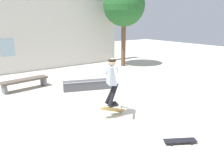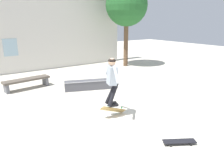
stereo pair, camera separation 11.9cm
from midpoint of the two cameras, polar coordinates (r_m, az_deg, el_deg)
name	(u,v)px [view 2 (the right image)]	position (r m, az deg, el deg)	size (l,w,h in m)	color
ground_plane	(143,125)	(6.21, 8.60, -10.47)	(40.00, 40.00, 0.00)	beige
building_backdrop	(38,28)	(13.16, -18.44, 13.62)	(11.16, 0.52, 5.81)	beige
tree_right	(127,5)	(13.61, 4.09, 19.78)	(2.46, 2.46, 4.86)	brown
park_bench	(27,81)	(9.75, -21.08, 0.68)	(1.93, 0.70, 0.44)	brown
skate_ledge	(90,85)	(9.10, -5.41, -0.19)	(2.07, 1.09, 0.39)	#4C4C51
skater	(112,78)	(6.19, 0.56, 1.62)	(0.44, 1.10, 1.40)	#9EA8B2
skateboard_flipping	(113,109)	(6.54, 0.82, -6.67)	(0.85, 0.21, 0.44)	#AD894C
skateboard_resting	(179,141)	(5.50, 17.79, -14.07)	(0.76, 0.57, 0.08)	black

